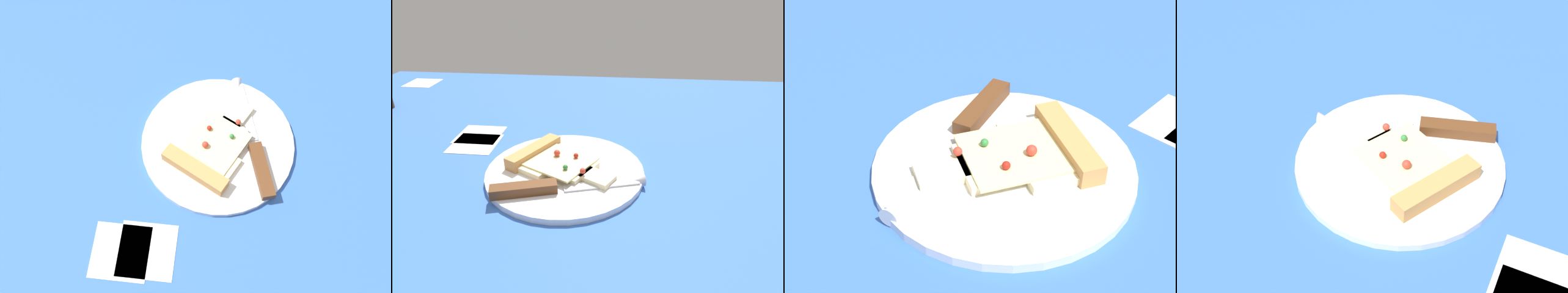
# 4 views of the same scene
# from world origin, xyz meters

# --- Properties ---
(ground_plane) EXTENTS (1.41, 1.41, 0.03)m
(ground_plane) POSITION_xyz_m (-0.00, 0.00, -0.01)
(ground_plane) COLOR #3360B7
(ground_plane) RESTS_ON ground
(plate) EXTENTS (0.27, 0.27, 0.01)m
(plate) POSITION_xyz_m (-0.02, 0.10, 0.01)
(plate) COLOR silver
(plate) RESTS_ON ground_plane
(pizza_slice) EXTENTS (0.19, 0.15, 0.02)m
(pizza_slice) POSITION_xyz_m (-0.04, 0.11, 0.02)
(pizza_slice) COLOR beige
(pizza_slice) RESTS_ON plate
(knife) EXTENTS (0.24, 0.09, 0.02)m
(knife) POSITION_xyz_m (-0.02, 0.03, 0.02)
(knife) COLOR silver
(knife) RESTS_ON plate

